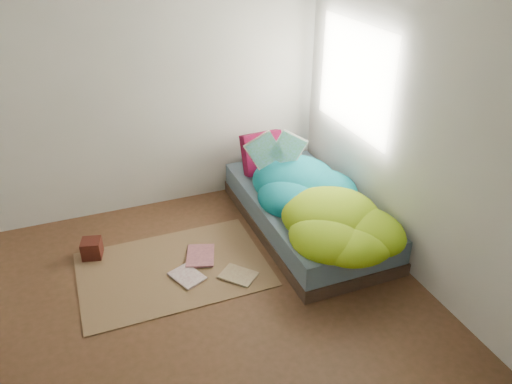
{
  "coord_description": "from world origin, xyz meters",
  "views": [
    {
      "loc": [
        -0.75,
        -2.94,
        2.74
      ],
      "look_at": [
        0.71,
        0.75,
        0.5
      ],
      "focal_mm": 35.0,
      "sensor_mm": 36.0,
      "label": 1
    }
  ],
  "objects_px": {
    "open_book": "(276,141)",
    "wooden_box": "(92,248)",
    "floor_book_b": "(187,257)",
    "bed": "(306,213)",
    "pillow_magenta": "(263,153)",
    "floor_book_a": "(177,282)"
  },
  "relations": [
    {
      "from": "floor_book_a",
      "to": "floor_book_b",
      "type": "distance_m",
      "value": 0.35
    },
    {
      "from": "floor_book_b",
      "to": "floor_book_a",
      "type": "bearing_deg",
      "value": -99.34
    },
    {
      "from": "pillow_magenta",
      "to": "floor_book_a",
      "type": "height_order",
      "value": "pillow_magenta"
    },
    {
      "from": "open_book",
      "to": "floor_book_b",
      "type": "bearing_deg",
      "value": -146.52
    },
    {
      "from": "wooden_box",
      "to": "floor_book_b",
      "type": "xyz_separation_m",
      "value": [
        0.78,
        -0.34,
        -0.07
      ]
    },
    {
      "from": "wooden_box",
      "to": "floor_book_a",
      "type": "bearing_deg",
      "value": -46.37
    },
    {
      "from": "floor_book_a",
      "to": "floor_book_b",
      "type": "relative_size",
      "value": 0.87
    },
    {
      "from": "wooden_box",
      "to": "floor_book_b",
      "type": "bearing_deg",
      "value": -23.62
    },
    {
      "from": "open_book",
      "to": "pillow_magenta",
      "type": "bearing_deg",
      "value": 102.32
    },
    {
      "from": "wooden_box",
      "to": "floor_book_b",
      "type": "height_order",
      "value": "wooden_box"
    },
    {
      "from": "floor_book_b",
      "to": "wooden_box",
      "type": "bearing_deg",
      "value": 174.87
    },
    {
      "from": "open_book",
      "to": "wooden_box",
      "type": "xyz_separation_m",
      "value": [
        -1.82,
        -0.07,
        -0.73
      ]
    },
    {
      "from": "bed",
      "to": "wooden_box",
      "type": "distance_m",
      "value": 2.02
    },
    {
      "from": "floor_book_b",
      "to": "bed",
      "type": "bearing_deg",
      "value": 21.53
    },
    {
      "from": "open_book",
      "to": "floor_book_b",
      "type": "xyz_separation_m",
      "value": [
        -1.04,
        -0.41,
        -0.8
      ]
    },
    {
      "from": "open_book",
      "to": "wooden_box",
      "type": "relative_size",
      "value": 2.9
    },
    {
      "from": "open_book",
      "to": "wooden_box",
      "type": "bearing_deg",
      "value": -165.77
    },
    {
      "from": "bed",
      "to": "wooden_box",
      "type": "height_order",
      "value": "bed"
    },
    {
      "from": "open_book",
      "to": "floor_book_a",
      "type": "bearing_deg",
      "value": -137.21
    },
    {
      "from": "pillow_magenta",
      "to": "bed",
      "type": "bearing_deg",
      "value": -79.14
    },
    {
      "from": "bed",
      "to": "wooden_box",
      "type": "relative_size",
      "value": 11.93
    },
    {
      "from": "pillow_magenta",
      "to": "floor_book_b",
      "type": "bearing_deg",
      "value": -147.89
    }
  ]
}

